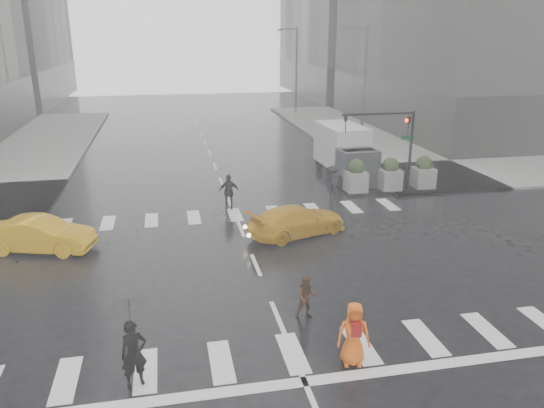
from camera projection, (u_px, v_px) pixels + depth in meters
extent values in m
plane|color=black|center=(256.00, 265.00, 20.35)|extent=(120.00, 120.00, 0.00)
cube|color=gray|center=(469.00, 148.00, 40.33)|extent=(35.00, 35.00, 0.15)
cube|color=#2A2926|center=(508.00, 102.00, 50.32)|extent=(26.05, 26.05, 4.40)
cube|color=#2A2926|center=(386.00, 77.00, 77.34)|extent=(26.05, 26.05, 4.40)
cylinder|color=black|center=(410.00, 152.00, 29.00)|extent=(0.16, 0.16, 4.50)
cylinder|color=black|center=(378.00, 114.00, 27.96)|extent=(4.00, 0.12, 0.12)
imported|color=black|center=(408.00, 126.00, 28.50)|extent=(0.16, 0.20, 1.00)
imported|color=black|center=(346.00, 124.00, 27.77)|extent=(0.16, 0.20, 1.00)
sphere|color=#FF190C|center=(407.00, 120.00, 28.39)|extent=(0.20, 0.20, 0.20)
cube|color=#0D5B2F|center=(409.00, 138.00, 29.05)|extent=(0.90, 0.03, 0.22)
cylinder|color=#59595B|center=(364.00, 91.00, 37.81)|extent=(0.20, 0.20, 9.00)
cylinder|color=#59595B|center=(355.00, 28.00, 36.31)|extent=(1.80, 0.12, 0.12)
cube|color=#59595B|center=(342.00, 29.00, 36.17)|extent=(0.50, 0.22, 0.15)
cylinder|color=#59595B|center=(296.00, 71.00, 56.45)|extent=(0.20, 0.20, 9.00)
cylinder|color=#59595B|center=(288.00, 29.00, 54.94)|extent=(1.80, 0.12, 0.12)
cube|color=#59595B|center=(280.00, 30.00, 54.80)|extent=(0.50, 0.22, 0.15)
cube|color=gray|center=(356.00, 181.00, 29.10)|extent=(1.10, 1.10, 1.10)
sphere|color=black|center=(356.00, 167.00, 28.85)|extent=(0.90, 0.90, 0.90)
cube|color=gray|center=(390.00, 179.00, 29.48)|extent=(1.10, 1.10, 1.10)
sphere|color=black|center=(391.00, 165.00, 29.23)|extent=(0.90, 0.90, 0.90)
cube|color=gray|center=(423.00, 178.00, 29.86)|extent=(1.10, 1.10, 1.10)
sphere|color=black|center=(424.00, 164.00, 29.61)|extent=(0.90, 0.90, 0.90)
imported|color=black|center=(134.00, 354.00, 13.17)|extent=(0.75, 0.61, 1.79)
imported|color=black|center=(130.00, 315.00, 12.83)|extent=(1.21, 1.23, 0.88)
imported|color=#402717|center=(307.00, 297.00, 16.40)|extent=(0.75, 0.62, 1.42)
imported|color=#EF5C10|center=(353.00, 334.00, 14.04)|extent=(0.98, 0.74, 1.80)
cube|color=maroon|center=(356.00, 329.00, 13.80)|extent=(0.31, 0.21, 0.40)
imported|color=black|center=(229.00, 192.00, 26.47)|extent=(1.13, 0.77, 1.81)
imported|color=black|center=(333.00, 179.00, 29.23)|extent=(1.14, 0.94, 1.54)
imported|color=#E09E0B|center=(40.00, 235.00, 21.43)|extent=(4.50, 2.62, 1.40)
imported|color=#E09E0B|center=(297.00, 220.00, 23.20)|extent=(4.36, 3.04, 1.31)
cube|color=silver|center=(341.00, 145.00, 32.64)|extent=(2.20, 4.22, 2.48)
cube|color=#2B2B30|center=(357.00, 168.00, 30.14)|extent=(2.11, 1.65, 2.11)
cube|color=black|center=(358.00, 157.00, 29.94)|extent=(1.83, 0.83, 0.83)
cylinder|color=black|center=(342.00, 182.00, 30.01)|extent=(0.26, 0.83, 0.83)
cylinder|color=black|center=(374.00, 180.00, 30.37)|extent=(0.26, 0.83, 0.83)
cylinder|color=black|center=(331.00, 173.00, 31.89)|extent=(0.26, 0.83, 0.83)
cylinder|color=black|center=(361.00, 172.00, 32.25)|extent=(0.26, 0.83, 0.83)
cylinder|color=black|center=(319.00, 163.00, 34.28)|extent=(0.26, 0.83, 0.83)
cylinder|color=black|center=(347.00, 162.00, 34.65)|extent=(0.26, 0.83, 0.83)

